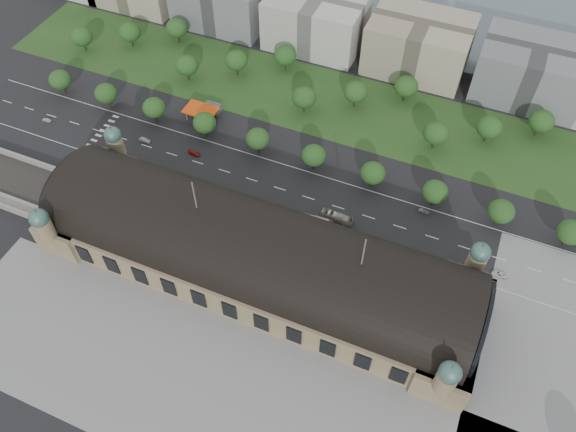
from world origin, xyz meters
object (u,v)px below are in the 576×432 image
at_px(traffic_car_3, 194,153).
at_px(traffic_car_4, 316,221).
at_px(traffic_car_5, 424,212).
at_px(bus_west, 266,205).
at_px(parked_car_2, 124,173).
at_px(parked_car_4, 211,202).
at_px(parked_car_0, 111,168).
at_px(bus_east, 337,217).
at_px(parked_car_3, 161,186).
at_px(parked_car_6, 204,191).
at_px(bus_mid, 315,221).
at_px(parked_car_1, 130,175).
at_px(petrol_station, 207,109).
at_px(parked_car_5, 198,198).
at_px(traffic_car_6, 499,274).
at_px(traffic_car_0, 47,120).
at_px(traffic_car_1, 145,140).
at_px(traffic_car_2, 146,167).

height_order(traffic_car_3, traffic_car_4, traffic_car_4).
distance_m(traffic_car_5, bus_west, 59.15).
bearing_deg(parked_car_2, parked_car_4, 67.65).
xyz_separation_m(parked_car_0, bus_east, (91.35, 11.00, 0.86)).
xyz_separation_m(parked_car_3, parked_car_4, (21.81, 0.00, -0.02)).
distance_m(parked_car_6, bus_mid, 44.73).
distance_m(parked_car_1, parked_car_4, 36.12).
distance_m(bus_mid, bus_east, 8.41).
distance_m(petrol_station, bus_west, 59.03).
distance_m(parked_car_0, bus_east, 92.02).
bearing_deg(traffic_car_3, bus_mid, -96.94).
bearing_deg(bus_west, parked_car_5, 98.70).
bearing_deg(parked_car_2, traffic_car_3, 113.34).
bearing_deg(parked_car_5, bus_east, 73.02).
bearing_deg(petrol_station, traffic_car_5, -9.79).
xyz_separation_m(traffic_car_6, parked_car_2, (-144.56, -9.89, 0.12)).
distance_m(traffic_car_0, traffic_car_5, 162.56).
height_order(parked_car_5, parked_car_6, parked_car_6).
bearing_deg(petrol_station, traffic_car_0, -153.52).
bearing_deg(parked_car_3, traffic_car_6, 74.07).
bearing_deg(bus_mid, parked_car_4, 93.09).
bearing_deg(parked_car_0, parked_car_6, 64.67).
bearing_deg(bus_mid, traffic_car_0, 81.08).
height_order(traffic_car_1, traffic_car_5, traffic_car_1).
xyz_separation_m(traffic_car_5, traffic_car_6, (30.61, -17.10, 0.01)).
bearing_deg(traffic_car_0, traffic_car_1, 93.53).
distance_m(parked_car_2, bus_west, 58.96).
xyz_separation_m(traffic_car_0, traffic_car_2, (54.25, -7.28, -0.03)).
bearing_deg(traffic_car_0, parked_car_5, 77.09).
distance_m(traffic_car_2, parked_car_4, 32.99).
relative_size(parked_car_0, parked_car_5, 0.99).
xyz_separation_m(parked_car_0, parked_car_5, (39.13, 0.00, -0.12)).
height_order(bus_west, bus_east, bus_east).
bearing_deg(traffic_car_4, parked_car_1, -85.29).
bearing_deg(parked_car_6, traffic_car_6, 59.46).
bearing_deg(parked_car_4, parked_car_2, -127.83).
relative_size(petrol_station, traffic_car_3, 2.68).
distance_m(parked_car_3, parked_car_5, 16.05).
distance_m(parked_car_2, bus_east, 85.77).
relative_size(traffic_car_3, bus_west, 0.47).
bearing_deg(parked_car_2, petrol_station, 140.47).
distance_m(traffic_car_2, parked_car_1, 7.27).
height_order(traffic_car_6, parked_car_2, parked_car_2).
xyz_separation_m(traffic_car_5, parked_car_5, (-81.12, -26.99, -0.01)).
bearing_deg(parked_car_6, traffic_car_5, 72.39).
bearing_deg(parked_car_1, traffic_car_3, 108.23).
xyz_separation_m(traffic_car_1, traffic_car_4, (80.89, -12.21, -0.01)).
bearing_deg(petrol_station, parked_car_6, -63.68).
relative_size(parked_car_5, bus_west, 0.44).
height_order(traffic_car_1, parked_car_5, traffic_car_1).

